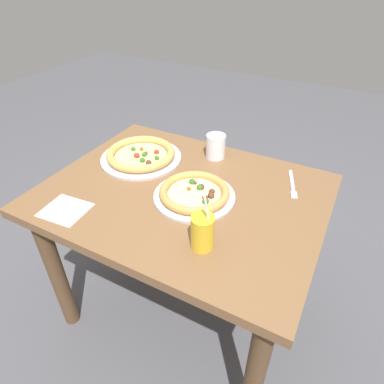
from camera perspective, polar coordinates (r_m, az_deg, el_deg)
ground_plane at (r=1.87m, az=-1.17°, el=-18.76°), size 8.00×8.00×0.00m
dining_table at (r=1.40m, az=-1.48°, el=-3.86°), size 1.10×0.85×0.75m
pizza_near at (r=1.28m, az=0.45°, el=-0.22°), size 0.32×0.32×0.04m
pizza_far at (r=1.54m, az=-8.76°, el=6.31°), size 0.37×0.37×0.05m
drink_cup_colored at (r=1.05m, az=1.84°, el=-6.89°), size 0.08×0.08×0.21m
water_cup_clear at (r=1.53m, az=4.10°, el=7.87°), size 0.09×0.09×0.11m
paper_napkin at (r=1.32m, az=-20.97°, el=-2.89°), size 0.17×0.16×0.00m
fork at (r=1.42m, az=16.90°, el=1.15°), size 0.08×0.20×0.00m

